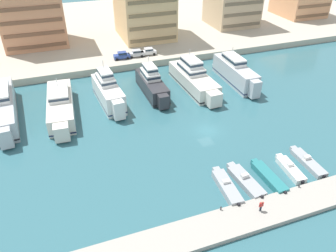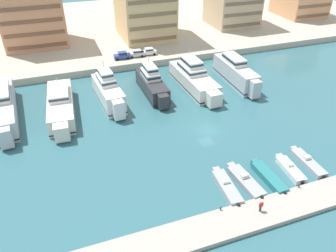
# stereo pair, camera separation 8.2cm
# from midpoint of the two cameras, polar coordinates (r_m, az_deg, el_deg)

# --- Properties ---
(ground_plane) EXTENTS (400.00, 400.00, 0.00)m
(ground_plane) POSITION_cam_midpoint_polar(r_m,az_deg,el_deg) (59.24, 6.86, -0.79)
(ground_plane) COLOR #336670
(quay_promenade) EXTENTS (180.00, 70.00, 1.68)m
(quay_promenade) POSITION_cam_midpoint_polar(r_m,az_deg,el_deg) (115.67, -7.78, 17.01)
(quay_promenade) COLOR #BCB29E
(quay_promenade) RESTS_ON ground
(pier_dock) EXTENTS (120.00, 4.62, 0.68)m
(pier_dock) POSITION_cam_midpoint_polar(r_m,az_deg,el_deg) (46.35, 17.93, -13.72)
(pier_dock) COLOR #A8A399
(pier_dock) RESTS_ON ground
(yacht_silver_left) EXTENTS (5.10, 22.48, 7.20)m
(yacht_silver_left) POSITION_cam_midpoint_polar(r_m,az_deg,el_deg) (68.75, -26.60, 3.00)
(yacht_silver_left) COLOR silver
(yacht_silver_left) RESTS_ON ground
(yacht_ivory_mid_left) EXTENTS (5.68, 20.04, 6.38)m
(yacht_ivory_mid_left) POSITION_cam_midpoint_polar(r_m,az_deg,el_deg) (66.04, -18.15, 3.46)
(yacht_ivory_mid_left) COLOR silver
(yacht_ivory_mid_left) RESTS_ON ground
(yacht_white_center_left) EXTENTS (4.73, 15.24, 8.63)m
(yacht_white_center_left) POSITION_cam_midpoint_polar(r_m,az_deg,el_deg) (67.08, -10.29, 5.85)
(yacht_white_center_left) COLOR white
(yacht_white_center_left) RESTS_ON ground
(yacht_charcoal_center) EXTENTS (3.84, 15.51, 7.78)m
(yacht_charcoal_center) POSITION_cam_midpoint_polar(r_m,az_deg,el_deg) (70.17, -2.76, 7.30)
(yacht_charcoal_center) COLOR #333338
(yacht_charcoal_center) RESTS_ON ground
(yacht_ivory_center_right) EXTENTS (5.63, 19.81, 8.00)m
(yacht_ivory_center_right) POSITION_cam_midpoint_polar(r_m,az_deg,el_deg) (72.83, 4.55, 8.30)
(yacht_ivory_center_right) COLOR silver
(yacht_ivory_center_right) RESTS_ON ground
(yacht_silver_mid_right) EXTENTS (3.94, 17.79, 7.65)m
(yacht_silver_mid_right) POSITION_cam_midpoint_polar(r_m,az_deg,el_deg) (76.34, 11.73, 9.11)
(yacht_silver_mid_right) COLOR silver
(yacht_silver_mid_right) RESTS_ON ground
(motorboat_grey_far_left) EXTENTS (2.30, 7.90, 1.49)m
(motorboat_grey_far_left) POSITION_cam_midpoint_polar(r_m,az_deg,el_deg) (47.60, 10.18, -10.39)
(motorboat_grey_far_left) COLOR #9EA3A8
(motorboat_grey_far_left) RESTS_ON ground
(motorboat_grey_left) EXTENTS (2.62, 8.04, 1.52)m
(motorboat_grey_left) POSITION_cam_midpoint_polar(r_m,az_deg,el_deg) (49.14, 13.33, -9.29)
(motorboat_grey_left) COLOR #9EA3A8
(motorboat_grey_left) RESTS_ON ground
(motorboat_teal_mid_left) EXTENTS (1.93, 7.84, 1.01)m
(motorboat_teal_mid_left) POSITION_cam_midpoint_polar(r_m,az_deg,el_deg) (50.63, 17.14, -8.49)
(motorboat_teal_mid_left) COLOR teal
(motorboat_teal_mid_left) RESTS_ON ground
(motorboat_white_center_left) EXTENTS (2.17, 6.73, 1.38)m
(motorboat_white_center_left) POSITION_cam_midpoint_polar(r_m,az_deg,el_deg) (53.13, 20.53, -7.03)
(motorboat_white_center_left) COLOR white
(motorboat_white_center_left) RESTS_ON ground
(motorboat_grey_center) EXTENTS (2.02, 7.78, 1.32)m
(motorboat_grey_center) POSITION_cam_midpoint_polar(r_m,az_deg,el_deg) (55.58, 23.18, -5.79)
(motorboat_grey_center) COLOR #9EA3A8
(motorboat_grey_center) RESTS_ON ground
(car_blue_far_left) EXTENTS (4.16, 2.05, 1.80)m
(car_blue_far_left) POSITION_cam_midpoint_polar(r_m,az_deg,el_deg) (84.83, -7.97, 12.13)
(car_blue_far_left) COLOR #28428E
(car_blue_far_left) RESTS_ON quay_promenade
(car_silver_left) EXTENTS (4.18, 2.08, 1.80)m
(car_silver_left) POSITION_cam_midpoint_polar(r_m,az_deg,el_deg) (85.75, -5.50, 12.53)
(car_silver_left) COLOR #B7BCC1
(car_silver_left) RESTS_ON quay_promenade
(car_white_mid_left) EXTENTS (4.17, 2.06, 1.80)m
(car_white_mid_left) POSITION_cam_midpoint_polar(r_m,az_deg,el_deg) (86.70, -3.38, 12.87)
(car_white_mid_left) COLOR white
(car_white_mid_left) RESTS_ON quay_promenade
(apartment_block_left) EXTENTS (16.41, 13.75, 24.81)m
(apartment_block_left) POSITION_cam_midpoint_polar(r_m,az_deg,el_deg) (98.49, -23.03, 19.36)
(apartment_block_left) COLOR tan
(apartment_block_left) RESTS_ON quay_promenade
(pedestrian_mid_deck) EXTENTS (0.68, 0.24, 1.75)m
(pedestrian_mid_deck) POSITION_cam_midpoint_polar(r_m,az_deg,el_deg) (44.51, 15.96, -13.13)
(pedestrian_mid_deck) COLOR #282D3D
(pedestrian_mid_deck) RESTS_ON pier_dock
(bollard_west) EXTENTS (0.20, 0.20, 0.61)m
(bollard_west) POSITION_cam_midpoint_polar(r_m,az_deg,el_deg) (44.05, 9.22, -13.95)
(bollard_west) COLOR #2D2D33
(bollard_west) RESTS_ON pier_dock
(bollard_west_mid) EXTENTS (0.20, 0.20, 0.61)m
(bollard_west_mid) POSITION_cam_midpoint_polar(r_m,az_deg,el_deg) (46.67, 16.01, -11.72)
(bollard_west_mid) COLOR #2D2D33
(bollard_west_mid) RESTS_ON pier_dock
(bollard_east_mid) EXTENTS (0.20, 0.20, 0.61)m
(bollard_east_mid) POSITION_cam_midpoint_polar(r_m,az_deg,el_deg) (49.91, 21.92, -9.61)
(bollard_east_mid) COLOR #2D2D33
(bollard_east_mid) RESTS_ON pier_dock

